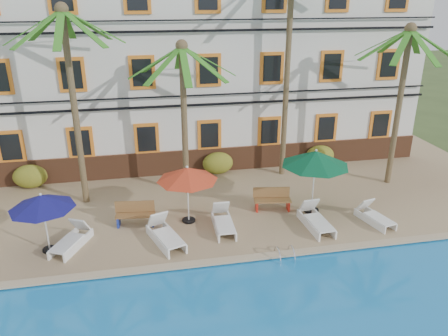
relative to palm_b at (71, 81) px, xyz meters
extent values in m
plane|color=#384C23|center=(4.24, -4.64, -5.39)|extent=(100.00, 100.00, 0.00)
cube|color=tan|center=(4.24, 0.36, -5.27)|extent=(30.00, 12.00, 0.25)
cube|color=tan|center=(4.24, -5.54, -5.11)|extent=(30.00, 0.35, 0.06)
cube|color=silver|center=(4.24, 5.36, -0.14)|extent=(25.00, 6.00, 10.00)
cube|color=brown|center=(4.24, 2.30, -4.54)|extent=(25.00, 0.12, 1.20)
cube|color=orange|center=(-3.26, 2.31, -3.24)|extent=(1.15, 0.10, 1.50)
cube|color=black|center=(-3.26, 2.26, -3.24)|extent=(0.85, 0.04, 1.20)
cube|color=orange|center=(-0.26, 2.31, -3.24)|extent=(1.15, 0.10, 1.50)
cube|color=black|center=(-0.26, 2.26, -3.24)|extent=(0.85, 0.04, 1.20)
cube|color=orange|center=(2.74, 2.31, -3.24)|extent=(1.15, 0.10, 1.50)
cube|color=black|center=(2.74, 2.26, -3.24)|extent=(0.85, 0.04, 1.20)
cube|color=orange|center=(5.74, 2.31, -3.24)|extent=(1.15, 0.10, 1.50)
cube|color=black|center=(5.74, 2.26, -3.24)|extent=(0.85, 0.04, 1.20)
cube|color=orange|center=(8.74, 2.31, -3.24)|extent=(1.15, 0.10, 1.50)
cube|color=black|center=(8.74, 2.26, -3.24)|extent=(0.85, 0.04, 1.20)
cube|color=orange|center=(11.74, 2.31, -3.24)|extent=(1.15, 0.10, 1.50)
cube|color=black|center=(11.74, 2.26, -3.24)|extent=(0.85, 0.04, 1.20)
cube|color=orange|center=(14.74, 2.31, -3.24)|extent=(1.15, 0.10, 1.50)
cube|color=black|center=(14.74, 2.26, -3.24)|extent=(0.85, 0.04, 1.20)
cube|color=orange|center=(-0.26, 2.31, -0.14)|extent=(1.15, 0.10, 1.50)
cube|color=black|center=(-0.26, 2.26, -0.14)|extent=(0.85, 0.04, 1.20)
cube|color=orange|center=(2.74, 2.31, -0.14)|extent=(1.15, 0.10, 1.50)
cube|color=black|center=(2.74, 2.26, -0.14)|extent=(0.85, 0.04, 1.20)
cube|color=orange|center=(5.74, 2.31, -0.14)|extent=(1.15, 0.10, 1.50)
cube|color=black|center=(5.74, 2.26, -0.14)|extent=(0.85, 0.04, 1.20)
cube|color=orange|center=(8.74, 2.31, -0.14)|extent=(1.15, 0.10, 1.50)
cube|color=black|center=(8.74, 2.26, -0.14)|extent=(0.85, 0.04, 1.20)
cube|color=orange|center=(11.74, 2.31, -0.14)|extent=(1.15, 0.10, 1.50)
cube|color=black|center=(11.74, 2.26, -0.14)|extent=(0.85, 0.04, 1.20)
cube|color=orange|center=(14.74, 2.31, -0.14)|extent=(1.15, 0.10, 1.50)
cube|color=black|center=(14.74, 2.26, -0.14)|extent=(0.85, 0.04, 1.20)
cube|color=black|center=(4.24, 2.16, -1.69)|extent=(25.00, 0.08, 0.10)
cube|color=black|center=(4.24, 2.16, -1.24)|extent=(25.00, 0.08, 0.06)
cube|color=black|center=(4.24, 2.16, 1.61)|extent=(25.00, 0.08, 0.10)
cube|color=black|center=(4.24, 2.16, 2.06)|extent=(25.00, 0.08, 0.06)
cylinder|color=brown|center=(0.00, 0.00, -1.26)|extent=(0.26, 0.26, 7.76)
sphere|color=brown|center=(0.00, 0.00, 2.62)|extent=(0.50, 0.50, 0.50)
cube|color=#2B731B|center=(0.00, 1.09, 2.00)|extent=(0.28, 2.19, 1.26)
cube|color=#2B731B|center=(-0.77, 0.77, 2.00)|extent=(1.75, 1.75, 1.26)
cube|color=#2B731B|center=(-1.09, 0.00, 2.00)|extent=(2.19, 0.28, 1.26)
cube|color=#2B731B|center=(-0.77, -0.77, 2.00)|extent=(1.75, 1.75, 1.26)
cube|color=#2B731B|center=(0.00, -1.09, 2.00)|extent=(0.28, 2.19, 1.26)
cube|color=#2B731B|center=(0.77, -0.77, 2.00)|extent=(1.75, 1.75, 1.26)
cube|color=#2B731B|center=(1.09, 0.00, 2.00)|extent=(2.19, 0.28, 1.26)
cube|color=#2B731B|center=(0.77, 0.77, 2.00)|extent=(1.75, 1.75, 1.26)
cylinder|color=brown|center=(4.33, 0.17, -1.97)|extent=(0.26, 0.26, 6.35)
sphere|color=brown|center=(4.33, 0.17, 1.21)|extent=(0.50, 0.50, 0.50)
cube|color=#2B731B|center=(4.33, 1.25, 0.59)|extent=(0.28, 2.19, 1.26)
cube|color=#2B731B|center=(3.56, 0.94, 0.59)|extent=(1.75, 1.75, 1.26)
cube|color=#2B731B|center=(3.24, 0.17, 0.59)|extent=(2.19, 0.28, 1.26)
cube|color=#2B731B|center=(3.56, -0.60, 0.59)|extent=(1.75, 1.75, 1.26)
cube|color=#2B731B|center=(4.33, -0.92, 0.59)|extent=(0.28, 2.19, 1.26)
cube|color=#2B731B|center=(5.09, -0.60, 0.59)|extent=(1.75, 1.75, 1.26)
cube|color=#2B731B|center=(5.41, 0.17, 0.59)|extent=(2.19, 0.28, 1.26)
cube|color=#2B731B|center=(5.09, 0.94, 0.59)|extent=(1.75, 1.75, 1.26)
cylinder|color=brown|center=(9.17, 1.36, -0.48)|extent=(0.26, 0.26, 9.33)
cylinder|color=brown|center=(13.74, -0.60, -1.68)|extent=(0.26, 0.26, 6.93)
sphere|color=brown|center=(13.74, -0.60, 1.78)|extent=(0.50, 0.50, 0.50)
cube|color=#2B731B|center=(13.74, 0.49, 1.17)|extent=(0.28, 2.19, 1.26)
cube|color=#2B731B|center=(12.97, 0.17, 1.17)|extent=(1.75, 1.75, 1.26)
cube|color=#2B731B|center=(12.65, -0.60, 1.17)|extent=(2.19, 0.28, 1.26)
cube|color=#2B731B|center=(12.97, -1.37, 1.17)|extent=(1.75, 1.75, 1.26)
cube|color=#2B731B|center=(13.74, -1.69, 1.17)|extent=(0.28, 2.19, 1.26)
cube|color=#2B731B|center=(14.51, -1.37, 1.17)|extent=(1.75, 1.75, 1.26)
cube|color=#2B731B|center=(14.83, -0.60, 1.17)|extent=(2.19, 0.28, 1.26)
cube|color=#2B731B|center=(14.51, 0.17, 1.17)|extent=(1.75, 1.75, 1.26)
ellipsoid|color=#2C5618|center=(-2.60, 1.96, -4.59)|extent=(1.50, 0.90, 1.10)
ellipsoid|color=#2C5618|center=(6.08, 1.96, -4.59)|extent=(1.50, 0.90, 1.10)
ellipsoid|color=#2C5618|center=(11.38, 1.96, -4.59)|extent=(1.50, 0.90, 1.10)
cylinder|color=black|center=(-0.89, -3.70, -5.11)|extent=(0.49, 0.49, 0.07)
cylinder|color=silver|center=(-0.89, -3.70, -4.09)|extent=(0.06, 0.06, 2.10)
cone|color=navy|center=(-0.89, -3.70, -3.26)|extent=(2.19, 2.19, 0.48)
sphere|color=silver|center=(-0.89, -3.70, -3.00)|extent=(0.10, 0.10, 0.10)
cylinder|color=black|center=(4.09, -2.57, -5.11)|extent=(0.52, 0.52, 0.07)
cylinder|color=silver|center=(4.09, -2.57, -4.02)|extent=(0.06, 0.06, 2.24)
cone|color=#BA341A|center=(4.09, -2.57, -3.14)|extent=(2.33, 2.33, 0.51)
sphere|color=silver|center=(4.09, -2.57, -2.86)|extent=(0.10, 0.10, 0.10)
cylinder|color=black|center=(9.10, -2.71, -5.10)|extent=(0.60, 0.60, 0.09)
cylinder|color=silver|center=(9.10, -2.71, -3.85)|extent=(0.06, 0.06, 2.59)
cone|color=#074A2B|center=(9.10, -2.71, -2.82)|extent=(2.70, 2.70, 0.59)
sphere|color=silver|center=(9.10, -2.71, -2.50)|extent=(0.10, 0.10, 0.10)
cube|color=white|center=(-0.28, -3.89, -4.82)|extent=(1.10, 1.43, 0.06)
cube|color=white|center=(0.11, -3.07, -4.59)|extent=(0.75, 0.69, 0.65)
cube|color=white|center=(-0.44, -3.53, -4.99)|extent=(0.85, 1.70, 0.30)
cube|color=white|center=(0.10, -3.79, -4.99)|extent=(0.85, 1.70, 0.30)
cube|color=white|center=(3.20, -4.25, -4.79)|extent=(1.10, 1.58, 0.07)
cube|color=white|center=(2.87, -3.31, -4.53)|extent=(0.80, 0.72, 0.72)
cube|color=white|center=(2.79, -4.10, -4.98)|extent=(0.74, 1.96, 0.33)
cube|color=white|center=(3.42, -3.88, -4.98)|extent=(0.74, 1.96, 0.33)
cube|color=white|center=(5.30, -3.70, -4.81)|extent=(0.67, 1.37, 0.06)
cube|color=white|center=(5.32, -2.77, -4.57)|extent=(0.64, 0.52, 0.68)
cube|color=white|center=(4.99, -3.43, -4.99)|extent=(0.12, 1.93, 0.31)
cube|color=white|center=(5.62, -3.45, -4.99)|extent=(0.12, 1.93, 0.31)
cube|color=white|center=(8.79, -4.26, -4.80)|extent=(0.73, 1.44, 0.06)
cube|color=white|center=(8.74, -3.29, -4.55)|extent=(0.68, 0.55, 0.70)
cube|color=white|center=(8.45, -4.01, -4.98)|extent=(0.18, 2.00, 0.32)
cube|color=white|center=(9.10, -3.97, -4.98)|extent=(0.18, 2.00, 0.32)
cube|color=white|center=(11.22, -4.30, -4.85)|extent=(0.83, 1.30, 0.06)
cube|color=white|center=(11.02, -3.49, -4.63)|extent=(0.65, 0.56, 0.60)
cube|color=white|center=(10.89, -4.14, -5.00)|extent=(0.46, 1.68, 0.28)
cube|color=white|center=(11.43, -4.01, -5.00)|extent=(0.46, 1.68, 0.28)
cube|color=olive|center=(2.06, -2.50, -4.71)|extent=(1.54, 0.63, 0.06)
cube|color=olive|center=(2.09, -2.28, -4.44)|extent=(1.50, 0.24, 0.45)
cube|color=navy|center=(1.42, -2.42, -4.94)|extent=(0.13, 0.46, 0.40)
cube|color=navy|center=(2.71, -2.58, -4.94)|extent=(0.13, 0.46, 0.40)
cube|color=olive|center=(7.57, -2.28, -4.71)|extent=(1.55, 0.68, 0.06)
cube|color=olive|center=(7.61, -2.06, -4.44)|extent=(1.49, 0.29, 0.45)
cube|color=red|center=(6.93, -2.18, -4.94)|extent=(0.15, 0.46, 0.40)
cube|color=red|center=(8.22, -2.38, -4.94)|extent=(0.15, 0.46, 0.40)
torus|color=silver|center=(6.74, -5.64, -5.14)|extent=(0.04, 0.74, 0.74)
torus|color=silver|center=(7.24, -5.64, -5.14)|extent=(0.04, 0.74, 0.74)
camera|label=1|loc=(2.55, -17.60, 3.19)|focal=35.00mm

